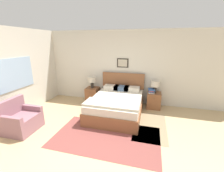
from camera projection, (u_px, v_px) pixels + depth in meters
ground_plane at (93, 154)px, 3.03m from camera, size 16.00×16.00×0.00m
wall_back at (122, 67)px, 5.41m from camera, size 7.94×0.09×2.60m
wall_left at (26, 71)px, 4.70m from camera, size 0.08×5.34×2.60m
area_rug_main at (106, 137)px, 3.58m from camera, size 2.50×1.46×0.01m
area_rug_bedside at (150, 126)px, 4.04m from camera, size 0.83×1.54×0.01m
bed at (117, 104)px, 4.69m from camera, size 1.52×2.01×1.12m
armchair at (21, 120)px, 3.79m from camera, size 0.70×0.78×0.83m
nightstand_near_window at (93, 95)px, 5.68m from camera, size 0.45×0.48×0.54m
nightstand_by_door at (154, 100)px, 5.12m from camera, size 0.45×0.48×0.54m
table_lamp_near_window at (92, 80)px, 5.55m from camera, size 0.29×0.29×0.41m
table_lamp_by_door at (155, 84)px, 4.99m from camera, size 0.29×0.29×0.41m
book_thick_bottom at (151, 92)px, 5.03m from camera, size 0.21×0.22×0.04m
book_hardcover_middle at (151, 92)px, 5.02m from camera, size 0.18×0.23×0.03m
book_novel_upper at (151, 91)px, 5.01m from camera, size 0.15×0.22×0.03m
book_slim_near_top at (152, 90)px, 5.00m from camera, size 0.24×0.29×0.04m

